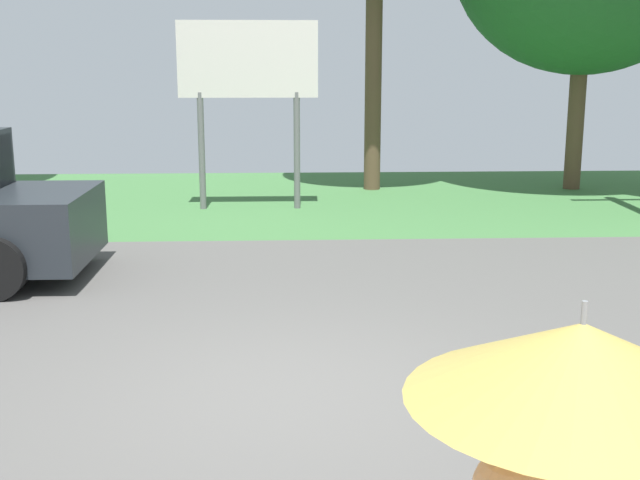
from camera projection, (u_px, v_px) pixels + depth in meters
name	position (u px, v px, depth m)	size (l,w,h in m)	color
ground_plane	(289.00, 298.00, 9.78)	(40.00, 22.00, 0.20)	#565451
roadside_billboard	(248.00, 73.00, 14.99)	(2.60, 0.12, 3.50)	slate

